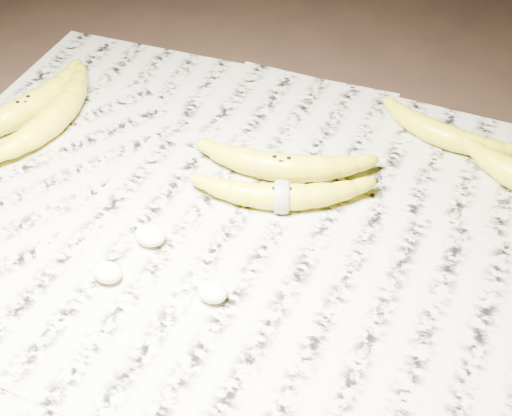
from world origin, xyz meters
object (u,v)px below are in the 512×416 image
at_px(banana_center, 282,165).
at_px(banana_taped, 282,195).
at_px(banana_left_a, 24,108).
at_px(banana_upper_a, 442,132).
at_px(banana_left_b, 57,112).

distance_m(banana_center, banana_taped, 0.05).
bearing_deg(banana_center, banana_left_a, 170.00).
xyz_separation_m(banana_left_a, banana_center, (0.37, 0.03, -0.00)).
relative_size(banana_left_a, banana_upper_a, 1.31).
height_order(banana_left_a, banana_left_b, same).
bearing_deg(banana_taped, banana_upper_a, 31.92).
bearing_deg(banana_upper_a, banana_left_a, -148.94).
height_order(banana_left_a, banana_upper_a, banana_left_a).
bearing_deg(banana_center, banana_left_b, 169.09).
bearing_deg(banana_left_b, banana_center, -90.27).
relative_size(banana_left_a, banana_taped, 1.13).
bearing_deg(banana_left_a, banana_taped, -77.68).
bearing_deg(banana_left_b, banana_upper_a, -74.71).
relative_size(banana_center, banana_taped, 1.01).
relative_size(banana_left_b, banana_upper_a, 1.19).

